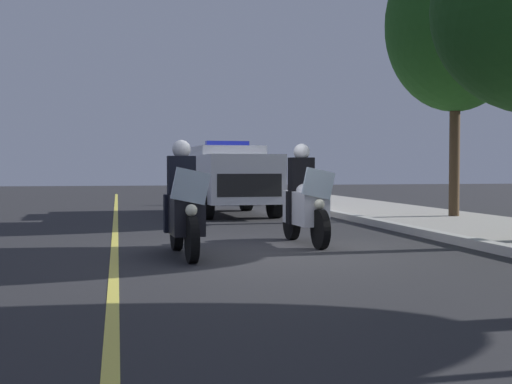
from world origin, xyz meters
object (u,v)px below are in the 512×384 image
at_px(police_motorcycle_lead_right, 305,203).
at_px(police_motorcycle_lead_left, 183,209).
at_px(tree_far_back, 456,24).
at_px(police_suv, 228,176).
at_px(cyclist_background, 256,181).

bearing_deg(police_motorcycle_lead_right, police_motorcycle_lead_left, -63.02).
height_order(police_motorcycle_lead_left, tree_far_back, tree_far_back).
distance_m(police_motorcycle_lead_right, police_suv, 7.37).
height_order(police_suv, tree_far_back, tree_far_back).
bearing_deg(police_suv, tree_far_back, 60.37).
distance_m(police_motorcycle_lead_left, police_suv, 8.72).
xyz_separation_m(police_motorcycle_lead_left, tree_far_back, (-5.48, 7.30, 4.16)).
xyz_separation_m(police_motorcycle_lead_right, cyclist_background, (-12.46, 1.75, 0.14)).
relative_size(police_motorcycle_lead_right, tree_far_back, 0.31).
xyz_separation_m(cyclist_background, tree_far_back, (8.08, 3.38, 4.02)).
bearing_deg(police_suv, police_motorcycle_lead_left, -13.67).
xyz_separation_m(police_suv, cyclist_background, (-5.10, 1.87, -0.22)).
xyz_separation_m(police_motorcycle_lead_right, police_suv, (-7.36, -0.12, 0.37)).
bearing_deg(tree_far_back, police_motorcycle_lead_left, -53.11).
distance_m(police_suv, cyclist_background, 5.43).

